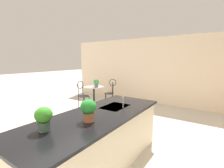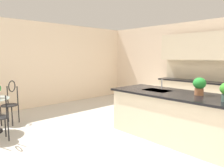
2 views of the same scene
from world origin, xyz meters
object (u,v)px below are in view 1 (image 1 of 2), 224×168
(potted_plant_on_table, at_px, (96,83))
(potted_plant_counter_far, at_px, (44,117))
(potted_plant_counter_near, at_px, (89,109))
(chair_near_window, at_px, (110,91))
(chair_by_island, at_px, (83,93))
(bistro_table, at_px, (94,94))

(potted_plant_on_table, relative_size, potted_plant_counter_far, 1.00)
(potted_plant_counter_far, bearing_deg, potted_plant_counter_near, 156.18)
(chair_near_window, distance_m, potted_plant_counter_near, 4.25)
(chair_by_island, bearing_deg, bistro_table, 179.71)
(chair_near_window, height_order, potted_plant_counter_near, potted_plant_counter_near)
(chair_near_window, relative_size, potted_plant_counter_far, 3.41)
(potted_plant_on_table, bearing_deg, potted_plant_counter_near, 38.06)
(bistro_table, bearing_deg, chair_near_window, 125.21)
(potted_plant_counter_far, bearing_deg, chair_by_island, -142.36)
(chair_by_island, relative_size, potted_plant_counter_far, 3.41)
(potted_plant_on_table, bearing_deg, bistro_table, -94.48)
(chair_near_window, bearing_deg, potted_plant_counter_far, 24.31)
(bistro_table, distance_m, potted_plant_on_table, 0.49)
(bistro_table, relative_size, potted_plant_counter_near, 2.47)
(bistro_table, bearing_deg, potted_plant_on_table, 85.52)
(chair_near_window, height_order, potted_plant_counter_far, potted_plant_counter_far)
(chair_near_window, distance_m, potted_plant_on_table, 0.66)
(potted_plant_on_table, height_order, potted_plant_counter_far, potted_plant_counter_far)
(chair_near_window, relative_size, potted_plant_counter_near, 3.22)
(chair_by_island, xyz_separation_m, potted_plant_counter_near, (2.61, 2.68, 0.53))
(bistro_table, distance_m, chair_by_island, 0.65)
(potted_plant_counter_near, distance_m, potted_plant_counter_far, 0.60)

